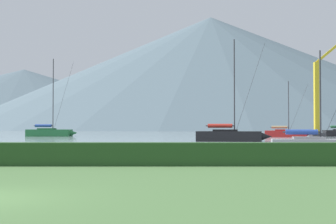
{
  "coord_description": "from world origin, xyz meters",
  "views": [
    {
      "loc": [
        5.07,
        -12.7,
        1.89
      ],
      "look_at": [
        5.05,
        48.26,
        3.62
      ],
      "focal_mm": 52.71,
      "sensor_mm": 36.0,
      "label": 1
    }
  ],
  "objects": [
    {
      "name": "distant_hill_central_peak",
      "position": [
        33.47,
        313.75,
        37.21
      ],
      "size": [
        324.8,
        324.8,
        74.42
      ],
      "primitive_type": "cone",
      "color": "slate",
      "rests_on": "ground_plane"
    },
    {
      "name": "sailboat_slip_9",
      "position": [
        12.65,
        47.53,
        0.76
      ],
      "size": [
        9.25,
        4.23,
        12.52
      ],
      "rotation": [
        0.0,
        0.0,
        -0.21
      ],
      "color": "black",
      "rests_on": "harbor_water"
    },
    {
      "name": "sailboat_slip_8",
      "position": [
        -16.28,
        76.3,
        0.79
      ],
      "size": [
        9.33,
        3.48,
        14.07
      ],
      "rotation": [
        0.0,
        0.0,
        -0.1
      ],
      "color": "#236B38",
      "rests_on": "harbor_water"
    },
    {
      "name": "distant_hill_far_shoulder",
      "position": [
        -121.24,
        417.45,
        25.7
      ],
      "size": [
        343.82,
        343.82,
        51.4
      ],
      "primitive_type": "cone",
      "color": "slate",
      "rests_on": "ground_plane"
    },
    {
      "name": "sailboat_slip_2",
      "position": [
        15.7,
        22.97,
        0.56
      ],
      "size": [
        7.0,
        2.91,
        7.37
      ],
      "rotation": [
        0.0,
        0.0,
        -0.15
      ],
      "color": "#9E9EA3",
      "rests_on": "harbor_water"
    },
    {
      "name": "dock_crane",
      "position": [
        28.48,
        63.31,
        5.54
      ],
      "size": [
        8.36,
        2.0,
        17.88
      ],
      "color": "#333338",
      "rests_on": "ground_plane"
    },
    {
      "name": "sailboat_slip_4",
      "position": [
        25.35,
        72.01,
        0.66
      ],
      "size": [
        8.19,
        3.67,
        9.58
      ],
      "rotation": [
        0.0,
        0.0,
        -0.19
      ],
      "color": "red",
      "rests_on": "harbor_water"
    },
    {
      "name": "harbor_water",
      "position": [
        0.0,
        137.0,
        0.0
      ],
      "size": [
        320.0,
        246.0,
        0.0
      ],
      "primitive_type": "cube",
      "color": "#8C9EA3",
      "rests_on": "ground_plane"
    },
    {
      "name": "hedge_line",
      "position": [
        0.0,
        11.0,
        0.54
      ],
      "size": [
        80.0,
        1.2,
        1.09
      ],
      "primitive_type": "cube",
      "color": "#284C23",
      "rests_on": "ground_plane"
    }
  ]
}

